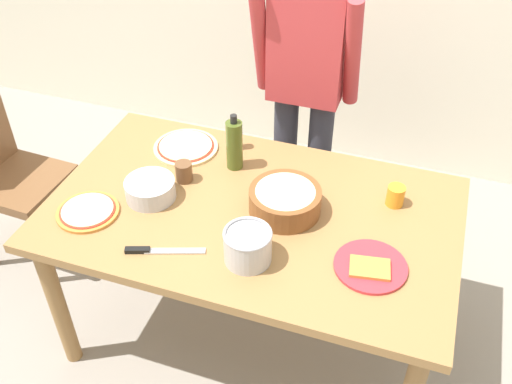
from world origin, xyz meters
TOP-DOWN VIEW (x-y plane):
  - ground at (0.00, 0.00)m, footprint 8.00×8.00m
  - dining_table at (0.00, 0.00)m, footprint 1.60×0.96m
  - person_cook at (0.01, 0.76)m, footprint 0.49×0.25m
  - chair_wooden_left at (-1.32, 0.13)m, footprint 0.42×0.42m
  - pizza_raw_on_board at (-0.41, 0.29)m, footprint 0.29×0.29m
  - pizza_cooked_on_tray at (-0.60, -0.23)m, footprint 0.24×0.24m
  - plate_with_slice at (0.49, -0.16)m, footprint 0.26×0.26m
  - popcorn_bowl at (0.12, 0.03)m, footprint 0.28×0.28m
  - mixing_bowl_steel at (-0.41, -0.06)m, footprint 0.20×0.20m
  - olive_oil_bottle at (-0.16, 0.24)m, footprint 0.07×0.07m
  - steel_pot at (0.07, -0.26)m, footprint 0.17×0.17m
  - cup_orange at (0.52, 0.21)m, footprint 0.07×0.07m
  - cup_small_brown at (-0.33, 0.09)m, footprint 0.07×0.07m
  - salt_shaker at (-0.20, 0.37)m, footprint 0.04×0.04m
  - chef_knife at (-0.25, -0.33)m, footprint 0.28×0.12m

SIDE VIEW (x-z plane):
  - ground at x=0.00m, z-range 0.00..0.00m
  - chair_wooden_left at x=-1.32m, z-range 0.07..1.02m
  - dining_table at x=0.00m, z-range 0.29..1.05m
  - chef_knife at x=-0.25m, z-range 0.76..0.78m
  - plate_with_slice at x=0.49m, z-range 0.76..0.78m
  - pizza_cooked_on_tray at x=-0.60m, z-range 0.76..0.78m
  - pizza_raw_on_board at x=-0.41m, z-range 0.76..0.78m
  - mixing_bowl_steel at x=-0.41m, z-range 0.76..0.84m
  - cup_orange at x=0.52m, z-range 0.76..0.84m
  - cup_small_brown at x=-0.33m, z-range 0.76..0.84m
  - salt_shaker at x=-0.20m, z-range 0.76..0.87m
  - popcorn_bowl at x=0.12m, z-range 0.76..0.88m
  - steel_pot at x=0.07m, z-range 0.76..0.89m
  - olive_oil_bottle at x=-0.16m, z-range 0.75..1.00m
  - person_cook at x=0.01m, z-range 0.13..1.75m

